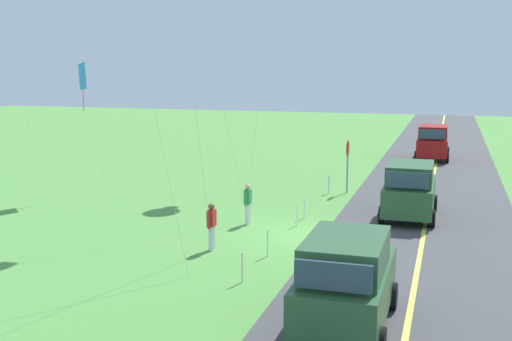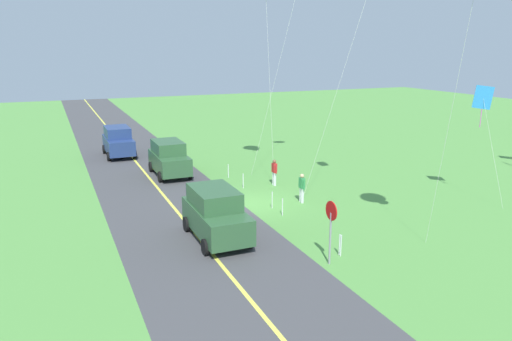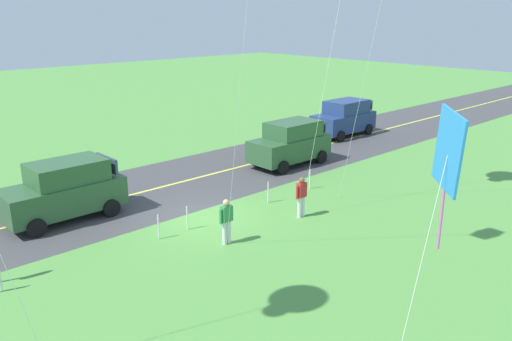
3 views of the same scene
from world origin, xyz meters
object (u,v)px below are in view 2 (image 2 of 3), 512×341
object	(u,v)px
car_suv_foreground	(216,213)
stop_sign	(331,220)
car_parked_west_far	(118,141)
person_adult_companion	(302,187)
car_parked_west_near	(169,158)
kite_pink_drift	(483,99)
person_adult_near	(274,172)

from	to	relation	value
car_suv_foreground	stop_sign	world-z (taller)	stop_sign
car_suv_foreground	stop_sign	xyz separation A→B (m)	(4.22, 3.21, 0.65)
car_suv_foreground	car_parked_west_far	size ratio (longest dim) A/B	1.00
stop_sign	person_adult_companion	xyz separation A→B (m)	(-7.25, 2.69, -0.94)
car_parked_west_near	stop_sign	bearing A→B (deg)	8.97
car_parked_west_far	car_suv_foreground	bearing A→B (deg)	4.61
person_adult_companion	car_parked_west_far	bearing A→B (deg)	145.86
stop_sign	kite_pink_drift	xyz separation A→B (m)	(-4.12, 11.75, 3.71)
person_adult_near	stop_sign	bearing A→B (deg)	-2.65
car_parked_west_near	person_adult_near	world-z (taller)	car_parked_west_near
car_parked_west_near	car_suv_foreground	bearing A→B (deg)	-3.47
car_parked_west_near	kite_pink_drift	size ratio (longest dim) A/B	0.70
person_adult_companion	kite_pink_drift	xyz separation A→B (m)	(3.13, 9.06, 4.64)
person_adult_near	car_parked_west_near	bearing A→B (deg)	-121.51
person_adult_near	person_adult_companion	world-z (taller)	same
car_suv_foreground	stop_sign	distance (m)	5.34
person_adult_near	kite_pink_drift	bearing A→B (deg)	64.57
car_parked_west_near	person_adult_companion	bearing A→B (deg)	31.14
car_parked_west_far	person_adult_near	xyz separation A→B (m)	(12.24, 7.51, -0.29)
stop_sign	person_adult_near	bearing A→B (deg)	165.71
stop_sign	kite_pink_drift	bearing A→B (deg)	109.31
stop_sign	kite_pink_drift	distance (m)	12.99
stop_sign	person_adult_near	distance (m)	11.28
car_suv_foreground	person_adult_near	world-z (taller)	car_suv_foreground
car_suv_foreground	kite_pink_drift	size ratio (longest dim) A/B	0.70
car_parked_west_near	person_adult_near	bearing A→B (deg)	46.85
stop_sign	car_suv_foreground	bearing A→B (deg)	-142.74
car_parked_west_far	person_adult_near	world-z (taller)	car_parked_west_far
car_parked_west_near	person_adult_companion	world-z (taller)	car_parked_west_near
car_parked_west_far	kite_pink_drift	size ratio (longest dim) A/B	0.70
person_adult_near	car_parked_west_far	bearing A→B (deg)	-136.83
car_parked_west_near	car_parked_west_far	size ratio (longest dim) A/B	1.00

